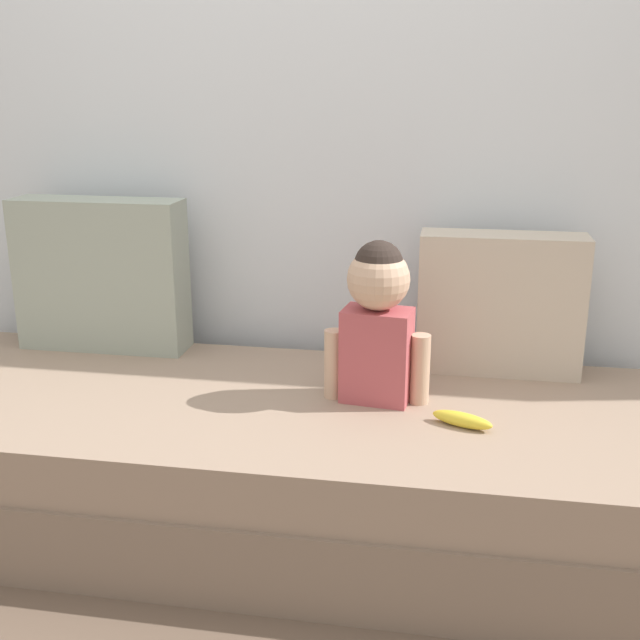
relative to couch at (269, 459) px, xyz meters
The scene contains 7 objects.
ground_plane 0.19m from the couch, ahead, with size 12.00×12.00×0.00m, color brown.
back_wall 1.12m from the couch, 90.00° to the left, with size 5.63×0.10×2.27m, color silver.
couch is the anchor object (origin of this frame).
throw_pillow_left 0.89m from the couch, 151.29° to the left, with size 0.58×0.16×0.52m, color #99A393.
throw_pillow_right 0.87m from the couch, 28.71° to the left, with size 0.51×0.16×0.44m, color #C1B29E.
toddler 0.55m from the couch, ahead, with size 0.31×0.18×0.47m.
banana 0.61m from the couch, ahead, with size 0.17×0.04×0.04m, color yellow.
Camera 1 is at (0.52, -2.05, 1.27)m, focal length 43.58 mm.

